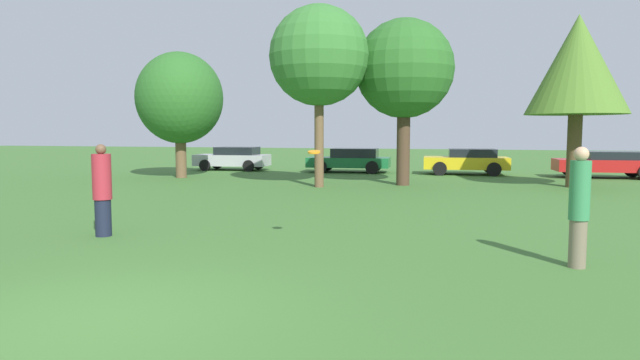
# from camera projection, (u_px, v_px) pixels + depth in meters

# --- Properties ---
(ground_plane) EXTENTS (120.00, 120.00, 0.00)m
(ground_plane) POSITION_uv_depth(u_px,v_px,m) (93.00, 321.00, 6.13)
(ground_plane) COLOR #3D6B2D
(person_thrower) EXTENTS (0.37, 0.37, 1.86)m
(person_thrower) POSITION_uv_depth(u_px,v_px,m) (102.00, 190.00, 11.03)
(person_thrower) COLOR #191E33
(person_thrower) RESTS_ON ground
(person_catcher) EXTENTS (0.31, 0.31, 1.88)m
(person_catcher) POSITION_uv_depth(u_px,v_px,m) (579.00, 206.00, 8.47)
(person_catcher) COLOR #726651
(person_catcher) RESTS_ON ground
(frisbee) EXTENTS (0.23, 0.23, 0.07)m
(frisbee) POSITION_uv_depth(u_px,v_px,m) (314.00, 152.00, 9.89)
(frisbee) COLOR orange
(tree_0) EXTENTS (3.87, 3.87, 5.64)m
(tree_0) POSITION_uv_depth(u_px,v_px,m) (180.00, 98.00, 24.64)
(tree_0) COLOR brown
(tree_0) RESTS_ON ground
(tree_1) EXTENTS (3.72, 3.72, 6.76)m
(tree_1) POSITION_uv_depth(u_px,v_px,m) (319.00, 56.00, 20.36)
(tree_1) COLOR brown
(tree_1) RESTS_ON ground
(tree_2) EXTENTS (3.81, 3.81, 6.42)m
(tree_2) POSITION_uv_depth(u_px,v_px,m) (404.00, 70.00, 21.14)
(tree_2) COLOR #473323
(tree_2) RESTS_ON ground
(tree_3) EXTENTS (3.68, 3.68, 6.42)m
(tree_3) POSITION_uv_depth(u_px,v_px,m) (578.00, 66.00, 20.36)
(tree_3) COLOR brown
(tree_3) RESTS_ON ground
(parked_car_silver) EXTENTS (4.00, 2.02, 1.26)m
(parked_car_silver) POSITION_uv_depth(u_px,v_px,m) (233.00, 158.00, 29.63)
(parked_car_silver) COLOR #B2B2B7
(parked_car_silver) RESTS_ON ground
(parked_car_green) EXTENTS (4.26, 2.13, 1.23)m
(parked_car_green) POSITION_uv_depth(u_px,v_px,m) (351.00, 160.00, 28.12)
(parked_car_green) COLOR #196633
(parked_car_green) RESTS_ON ground
(parked_car_yellow) EXTENTS (4.09, 2.19, 1.25)m
(parked_car_yellow) POSITION_uv_depth(u_px,v_px,m) (467.00, 161.00, 26.71)
(parked_car_yellow) COLOR gold
(parked_car_yellow) RESTS_ON ground
(parked_car_red) EXTENTS (4.47, 2.12, 1.20)m
(parked_car_red) POSITION_uv_depth(u_px,v_px,m) (608.00, 163.00, 24.67)
(parked_car_red) COLOR red
(parked_car_red) RESTS_ON ground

